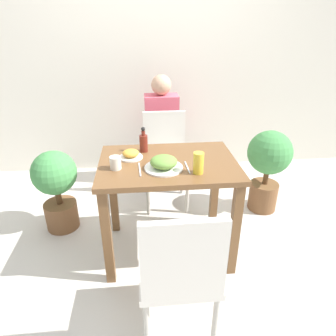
# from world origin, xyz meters

# --- Properties ---
(ground_plane) EXTENTS (16.00, 16.00, 0.00)m
(ground_plane) POSITION_xyz_m (0.00, 0.00, 0.00)
(ground_plane) COLOR beige
(wall_back) EXTENTS (8.00, 0.05, 2.60)m
(wall_back) POSITION_xyz_m (0.00, 1.56, 1.30)
(wall_back) COLOR beige
(wall_back) RESTS_ON ground_plane
(dining_table) EXTENTS (0.95, 0.68, 0.76)m
(dining_table) POSITION_xyz_m (0.00, 0.00, 0.63)
(dining_table) COLOR brown
(dining_table) RESTS_ON ground_plane
(chair_near) EXTENTS (0.42, 0.42, 0.88)m
(chair_near) POSITION_xyz_m (-0.01, -0.74, 0.50)
(chair_near) COLOR silver
(chair_near) RESTS_ON ground_plane
(chair_far) EXTENTS (0.42, 0.42, 0.88)m
(chair_far) POSITION_xyz_m (0.04, 0.74, 0.50)
(chair_far) COLOR silver
(chair_far) RESTS_ON ground_plane
(food_plate) EXTENTS (0.25, 0.25, 0.09)m
(food_plate) POSITION_xyz_m (-0.04, -0.11, 0.80)
(food_plate) COLOR white
(food_plate) RESTS_ON dining_table
(side_plate) EXTENTS (0.17, 0.17, 0.06)m
(side_plate) POSITION_xyz_m (-0.26, 0.09, 0.79)
(side_plate) COLOR white
(side_plate) RESTS_ON dining_table
(drink_cup) EXTENTS (0.07, 0.07, 0.09)m
(drink_cup) POSITION_xyz_m (-0.35, -0.08, 0.81)
(drink_cup) COLOR silver
(drink_cup) RESTS_ON dining_table
(juice_glass) EXTENTS (0.07, 0.07, 0.14)m
(juice_glass) POSITION_xyz_m (0.17, -0.19, 0.83)
(juice_glass) COLOR gold
(juice_glass) RESTS_ON dining_table
(sauce_bottle) EXTENTS (0.06, 0.06, 0.19)m
(sauce_bottle) POSITION_xyz_m (-0.16, 0.20, 0.84)
(sauce_bottle) COLOR maroon
(sauce_bottle) RESTS_ON dining_table
(fork_utensil) EXTENTS (0.02, 0.20, 0.00)m
(fork_utensil) POSITION_xyz_m (-0.20, -0.11, 0.77)
(fork_utensil) COLOR silver
(fork_utensil) RESTS_ON dining_table
(spoon_utensil) EXTENTS (0.01, 0.18, 0.00)m
(spoon_utensil) POSITION_xyz_m (0.12, -0.11, 0.77)
(spoon_utensil) COLOR silver
(spoon_utensil) RESTS_ON dining_table
(potted_plant_left) EXTENTS (0.36, 0.36, 0.71)m
(potted_plant_left) POSITION_xyz_m (-0.89, 0.37, 0.42)
(potted_plant_left) COLOR brown
(potted_plant_left) RESTS_ON ground_plane
(potted_plant_right) EXTENTS (0.39, 0.39, 0.78)m
(potted_plant_right) POSITION_xyz_m (0.96, 0.49, 0.48)
(potted_plant_right) COLOR brown
(potted_plant_right) RESTS_ON ground_plane
(person_figure) EXTENTS (0.34, 0.22, 1.17)m
(person_figure) POSITION_xyz_m (0.04, 1.13, 0.58)
(person_figure) COLOR #2D3347
(person_figure) RESTS_ON ground_plane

